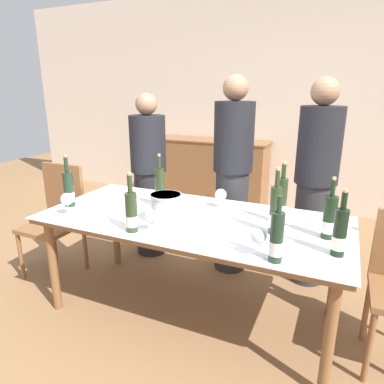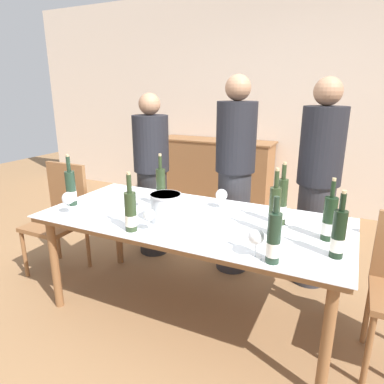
{
  "view_description": "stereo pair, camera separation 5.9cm",
  "coord_description": "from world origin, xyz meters",
  "px_view_note": "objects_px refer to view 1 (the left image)",
  "views": [
    {
      "loc": [
        0.88,
        -1.97,
        1.57
      ],
      "look_at": [
        0.0,
        0.0,
        0.91
      ],
      "focal_mm": 32.0,
      "sensor_mm": 36.0,
      "label": 1
    },
    {
      "loc": [
        0.94,
        -1.95,
        1.57
      ],
      "look_at": [
        0.0,
        0.0,
        0.91
      ],
      "focal_mm": 32.0,
      "sensor_mm": 36.0,
      "label": 2
    }
  ],
  "objects_px": {
    "wine_bottle_4": "(275,211)",
    "chair_left_end": "(58,213)",
    "ice_bucket": "(166,207)",
    "wine_glass_0": "(67,200)",
    "wine_glass_2": "(259,237)",
    "wine_glass_4": "(138,194)",
    "wine_glass_3": "(150,216)",
    "person_host": "(149,177)",
    "wine_bottle_7": "(69,190)",
    "wine_bottle_2": "(160,189)",
    "wine_bottle_0": "(329,218)",
    "person_guest_right": "(315,186)",
    "wine_bottle_6": "(131,213)",
    "dining_table": "(192,226)",
    "person_guest_left": "(232,178)",
    "wine_bottle_3": "(340,233)",
    "wine_glass_1": "(221,195)",
    "wine_bottle_1": "(281,202)",
    "wine_bottle_5": "(277,238)",
    "sideboard_cabinet": "(210,172)"
  },
  "relations": [
    {
      "from": "dining_table",
      "to": "chair_left_end",
      "type": "bearing_deg",
      "value": 176.06
    },
    {
      "from": "wine_glass_4",
      "to": "chair_left_end",
      "type": "bearing_deg",
      "value": 176.06
    },
    {
      "from": "wine_bottle_3",
      "to": "wine_glass_2",
      "type": "relative_size",
      "value": 2.28
    },
    {
      "from": "wine_bottle_1",
      "to": "person_guest_left",
      "type": "bearing_deg",
      "value": 130.67
    },
    {
      "from": "wine_bottle_7",
      "to": "wine_bottle_2",
      "type": "bearing_deg",
      "value": 22.45
    },
    {
      "from": "wine_glass_0",
      "to": "person_guest_right",
      "type": "height_order",
      "value": "person_guest_right"
    },
    {
      "from": "wine_glass_0",
      "to": "wine_glass_3",
      "type": "distance_m",
      "value": 0.66
    },
    {
      "from": "ice_bucket",
      "to": "wine_bottle_2",
      "type": "xyz_separation_m",
      "value": [
        -0.18,
        0.24,
        0.04
      ]
    },
    {
      "from": "sideboard_cabinet",
      "to": "wine_bottle_4",
      "type": "relative_size",
      "value": 3.97
    },
    {
      "from": "chair_left_end",
      "to": "person_host",
      "type": "distance_m",
      "value": 0.87
    },
    {
      "from": "wine_glass_0",
      "to": "wine_glass_3",
      "type": "relative_size",
      "value": 1.12
    },
    {
      "from": "wine_bottle_2",
      "to": "wine_bottle_3",
      "type": "distance_m",
      "value": 1.25
    },
    {
      "from": "wine_bottle_6",
      "to": "wine_glass_1",
      "type": "xyz_separation_m",
      "value": [
        0.35,
        0.63,
        -0.02
      ]
    },
    {
      "from": "wine_bottle_5",
      "to": "wine_glass_1",
      "type": "relative_size",
      "value": 2.43
    },
    {
      "from": "wine_bottle_3",
      "to": "wine_glass_2",
      "type": "bearing_deg",
      "value": -153.64
    },
    {
      "from": "dining_table",
      "to": "wine_bottle_3",
      "type": "height_order",
      "value": "wine_bottle_3"
    },
    {
      "from": "dining_table",
      "to": "wine_bottle_1",
      "type": "xyz_separation_m",
      "value": [
        0.56,
        0.14,
        0.21
      ]
    },
    {
      "from": "wine_bottle_2",
      "to": "wine_bottle_7",
      "type": "relative_size",
      "value": 1.03
    },
    {
      "from": "ice_bucket",
      "to": "chair_left_end",
      "type": "height_order",
      "value": "chair_left_end"
    },
    {
      "from": "wine_bottle_4",
      "to": "wine_glass_2",
      "type": "relative_size",
      "value": 2.57
    },
    {
      "from": "wine_bottle_0",
      "to": "wine_glass_4",
      "type": "relative_size",
      "value": 2.58
    },
    {
      "from": "wine_bottle_6",
      "to": "person_guest_left",
      "type": "height_order",
      "value": "person_guest_left"
    },
    {
      "from": "wine_bottle_5",
      "to": "wine_bottle_6",
      "type": "bearing_deg",
      "value": 178.26
    },
    {
      "from": "wine_bottle_7",
      "to": "chair_left_end",
      "type": "relative_size",
      "value": 0.4
    },
    {
      "from": "wine_glass_0",
      "to": "wine_glass_2",
      "type": "xyz_separation_m",
      "value": [
        1.34,
        -0.07,
        0.0
      ]
    },
    {
      "from": "wine_glass_4",
      "to": "person_guest_left",
      "type": "height_order",
      "value": "person_guest_left"
    },
    {
      "from": "person_guest_left",
      "to": "wine_bottle_2",
      "type": "bearing_deg",
      "value": -118.7
    },
    {
      "from": "wine_bottle_6",
      "to": "wine_bottle_7",
      "type": "height_order",
      "value": "wine_bottle_7"
    },
    {
      "from": "chair_left_end",
      "to": "wine_glass_1",
      "type": "bearing_deg",
      "value": 7.05
    },
    {
      "from": "wine_bottle_4",
      "to": "person_guest_right",
      "type": "height_order",
      "value": "person_guest_right"
    },
    {
      "from": "wine_bottle_1",
      "to": "wine_bottle_6",
      "type": "height_order",
      "value": "wine_bottle_1"
    },
    {
      "from": "person_host",
      "to": "wine_glass_2",
      "type": "bearing_deg",
      "value": -39.86
    },
    {
      "from": "ice_bucket",
      "to": "wine_glass_4",
      "type": "xyz_separation_m",
      "value": [
        -0.32,
        0.16,
        -0.0
      ]
    },
    {
      "from": "sideboard_cabinet",
      "to": "wine_bottle_2",
      "type": "relative_size",
      "value": 4.08
    },
    {
      "from": "dining_table",
      "to": "wine_glass_4",
      "type": "xyz_separation_m",
      "value": [
        -0.44,
        0.03,
        0.16
      ]
    },
    {
      "from": "ice_bucket",
      "to": "chair_left_end",
      "type": "distance_m",
      "value": 1.25
    },
    {
      "from": "wine_bottle_1",
      "to": "wine_glass_4",
      "type": "distance_m",
      "value": 1.01
    },
    {
      "from": "chair_left_end",
      "to": "person_guest_left",
      "type": "distance_m",
      "value": 1.54
    },
    {
      "from": "dining_table",
      "to": "wine_glass_4",
      "type": "bearing_deg",
      "value": 176.06
    },
    {
      "from": "person_guest_right",
      "to": "wine_bottle_3",
      "type": "bearing_deg",
      "value": -78.28
    },
    {
      "from": "wine_bottle_2",
      "to": "wine_bottle_4",
      "type": "distance_m",
      "value": 0.87
    },
    {
      "from": "wine_bottle_6",
      "to": "wine_glass_3",
      "type": "xyz_separation_m",
      "value": [
        0.1,
        0.05,
        -0.02
      ]
    },
    {
      "from": "wine_bottle_0",
      "to": "wine_glass_3",
      "type": "height_order",
      "value": "wine_bottle_0"
    },
    {
      "from": "wine_bottle_4",
      "to": "wine_glass_2",
      "type": "distance_m",
      "value": 0.34
    },
    {
      "from": "dining_table",
      "to": "wine_bottle_3",
      "type": "distance_m",
      "value": 0.95
    },
    {
      "from": "wine_bottle_7",
      "to": "person_host",
      "type": "xyz_separation_m",
      "value": [
        0.15,
        0.87,
        -0.1
      ]
    },
    {
      "from": "wine_bottle_4",
      "to": "chair_left_end",
      "type": "distance_m",
      "value": 1.91
    },
    {
      "from": "wine_glass_2",
      "to": "person_host",
      "type": "bearing_deg",
      "value": 140.14
    },
    {
      "from": "wine_bottle_6",
      "to": "wine_bottle_0",
      "type": "bearing_deg",
      "value": 19.24
    },
    {
      "from": "wine_bottle_2",
      "to": "wine_bottle_5",
      "type": "distance_m",
      "value": 1.05
    }
  ]
}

